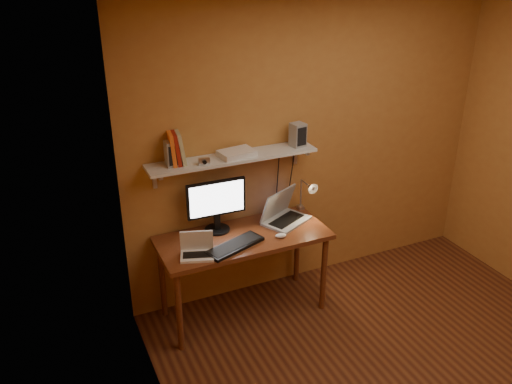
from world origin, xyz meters
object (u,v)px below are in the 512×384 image
desk (243,245)px  wall_shelf (233,158)px  keyboard (235,246)px  speaker_left (173,153)px  mouse (281,236)px  netbook (197,249)px  laptop (283,213)px  monitor (216,203)px  speaker_right (298,135)px  shelf_camera (204,161)px  router (237,153)px  desk_lamp (308,192)px

desk → wall_shelf: size_ratio=1.00×
keyboard → speaker_left: bearing=115.8°
desk → mouse: 0.32m
wall_shelf → netbook: 0.78m
wall_shelf → laptop: wall_shelf is taller
mouse → monitor: bearing=154.7°
netbook → mouse: bearing=16.7°
monitor → speaker_left: bearing=176.4°
keyboard → speaker_right: (0.71, 0.33, 0.71)m
laptop → speaker_left: bearing=147.6°
laptop → shelf_camera: bearing=152.8°
shelf_camera → desk: bearing=-23.2°
monitor → shelf_camera: (-0.11, -0.06, 0.40)m
desk → speaker_left: 0.96m
router → netbook: bearing=-146.0°
netbook → laptop: bearing=34.0°
netbook → speaker_left: (-0.05, 0.33, 0.67)m
speaker_right → desk: bearing=-170.9°
laptop → shelf_camera: shelf_camera is taller
laptop → speaker_left: size_ratio=2.41×
monitor → laptop: size_ratio=1.06×
monitor → laptop: bearing=-5.1°
wall_shelf → laptop: 0.68m
desk → speaker_left: speaker_left is taller
shelf_camera → desk_lamp: bearing=0.6°
router → keyboard: bearing=-116.3°
keyboard → mouse: 0.40m
monitor → laptop: (0.57, -0.07, -0.18)m
laptop → speaker_left: (-0.90, 0.10, 0.65)m
speaker_left → router: 0.52m
keyboard → speaker_left: (-0.35, 0.35, 0.71)m
desk → netbook: 0.48m
netbook → router: 0.82m
monitor → mouse: 0.58m
netbook → keyboard: size_ratio=0.60×
router → desk_lamp: bearing=-5.5°
router → laptop: bearing=-11.9°
wall_shelf → netbook: bearing=-143.6°
wall_shelf → router: bearing=-14.5°
speaker_right → router: bearing=171.4°
keyboard → speaker_right: 1.06m
wall_shelf → desk_lamp: size_ratio=3.73×
wall_shelf → monitor: wall_shelf is taller
wall_shelf → shelf_camera: bearing=-163.7°
desk → monitor: (-0.16, 0.17, 0.34)m
laptop → mouse: laptop is taller
wall_shelf → keyboard: (-0.13, -0.34, -0.60)m
keyboard → shelf_camera: size_ratio=5.40×
keyboard → speaker_right: bearing=5.3°
laptop → keyboard: size_ratio=0.95×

